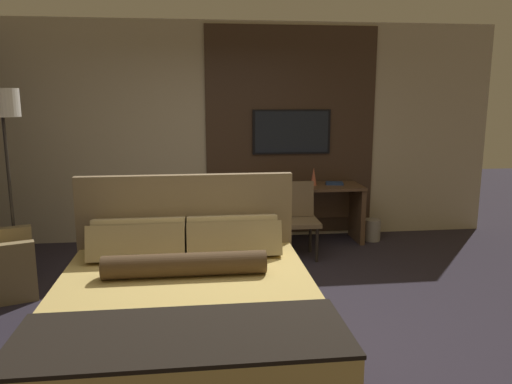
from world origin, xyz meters
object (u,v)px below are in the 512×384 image
at_px(desk_chair, 296,213).
at_px(vase_tall, 314,176).
at_px(floor_lamp, 3,119).
at_px(tv, 292,132).
at_px(bed, 186,317).
at_px(desk, 294,203).
at_px(waste_bin, 372,230).
at_px(book, 334,183).

height_order(desk_chair, vase_tall, vase_tall).
height_order(desk_chair, floor_lamp, floor_lamp).
bearing_deg(tv, desk_chair, -96.01).
xyz_separation_m(bed, desk, (1.34, 2.89, 0.14)).
xyz_separation_m(tv, desk_chair, (-0.08, -0.80, -0.89)).
bearing_deg(desk, desk_chair, -98.48).
distance_m(tv, vase_tall, 0.66).
bearing_deg(desk, tv, 90.00).
relative_size(tv, waste_bin, 3.66).
bearing_deg(desk_chair, vase_tall, 59.83).
xyz_separation_m(desk, floor_lamp, (-3.15, -0.90, 1.15)).
distance_m(tv, waste_bin, 1.67).
relative_size(bed, floor_lamp, 1.07).
xyz_separation_m(vase_tall, book, (0.28, 0.02, -0.10)).
xyz_separation_m(desk, waste_bin, (1.03, -0.08, -0.36)).
relative_size(bed, desk_chair, 2.38).
bearing_deg(floor_lamp, book, 13.69).
distance_m(desk_chair, book, 0.87).
relative_size(tv, vase_tall, 4.50).
xyz_separation_m(bed, waste_bin, (2.37, 2.81, -0.22)).
distance_m(desk_chair, floor_lamp, 3.28).
bearing_deg(desk, waste_bin, -4.59).
height_order(tv, book, tv).
relative_size(floor_lamp, book, 7.98).
height_order(desk, book, book).
height_order(vase_tall, waste_bin, vase_tall).
distance_m(bed, desk_chair, 2.65).
bearing_deg(desk, vase_tall, -5.52).
height_order(tv, floor_lamp, floor_lamp).
distance_m(tv, floor_lamp, 3.36).
bearing_deg(desk_chair, book, 43.80).
relative_size(book, waste_bin, 0.87).
relative_size(desk, desk_chair, 1.97).
height_order(desk_chair, book, desk_chair).
distance_m(bed, floor_lamp, 2.98).
relative_size(desk_chair, floor_lamp, 0.45).
bearing_deg(floor_lamp, tv, 19.79).
relative_size(desk_chair, waste_bin, 3.13).
height_order(tv, desk_chair, tv).
distance_m(desk, tv, 0.93).
bearing_deg(tv, desk, -90.00).
distance_m(floor_lamp, book, 3.89).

